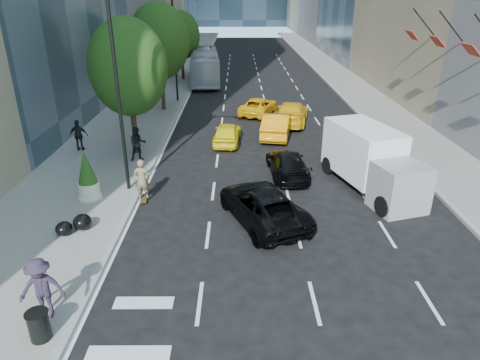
{
  "coord_description": "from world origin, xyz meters",
  "views": [
    {
      "loc": [
        -1.32,
        -14.41,
        8.65
      ],
      "look_at": [
        -1.24,
        1.65,
        1.6
      ],
      "focal_mm": 32.0,
      "sensor_mm": 36.0,
      "label": 1
    }
  ],
  "objects_px": {
    "box_truck": "(371,160)",
    "black_sedan_lincoln": "(263,205)",
    "city_bus": "(205,66)",
    "planter_shrub": "(87,176)",
    "black_sedan_mercedes": "(287,164)",
    "skateboarder": "(142,182)",
    "trash_can": "(39,326)"
  },
  "relations": [
    {
      "from": "box_truck",
      "to": "black_sedan_lincoln",
      "type": "bearing_deg",
      "value": -166.13
    },
    {
      "from": "city_bus",
      "to": "box_truck",
      "type": "relative_size",
      "value": 1.85
    },
    {
      "from": "black_sedan_lincoln",
      "to": "planter_shrub",
      "type": "bearing_deg",
      "value": -35.95
    },
    {
      "from": "black_sedan_lincoln",
      "to": "black_sedan_mercedes",
      "type": "relative_size",
      "value": 1.16
    },
    {
      "from": "black_sedan_mercedes",
      "to": "planter_shrub",
      "type": "height_order",
      "value": "planter_shrub"
    },
    {
      "from": "city_bus",
      "to": "box_truck",
      "type": "xyz_separation_m",
      "value": [
        9.72,
        -27.13,
        -0.18
      ]
    },
    {
      "from": "black_sedan_mercedes",
      "to": "city_bus",
      "type": "height_order",
      "value": "city_bus"
    },
    {
      "from": "black_sedan_mercedes",
      "to": "black_sedan_lincoln",
      "type": "bearing_deg",
      "value": 68.23
    },
    {
      "from": "skateboarder",
      "to": "box_truck",
      "type": "bearing_deg",
      "value": 178.98
    },
    {
      "from": "skateboarder",
      "to": "planter_shrub",
      "type": "relative_size",
      "value": 0.82
    },
    {
      "from": "black_sedan_mercedes",
      "to": "box_truck",
      "type": "relative_size",
      "value": 0.69
    },
    {
      "from": "trash_can",
      "to": "planter_shrub",
      "type": "xyz_separation_m",
      "value": [
        -1.4,
        8.59,
        0.66
      ]
    },
    {
      "from": "black_sedan_lincoln",
      "to": "skateboarder",
      "type": "bearing_deg",
      "value": -41.73
    },
    {
      "from": "skateboarder",
      "to": "trash_can",
      "type": "bearing_deg",
      "value": 75.51
    },
    {
      "from": "black_sedan_mercedes",
      "to": "box_truck",
      "type": "bearing_deg",
      "value": 152.5
    },
    {
      "from": "black_sedan_lincoln",
      "to": "box_truck",
      "type": "height_order",
      "value": "box_truck"
    },
    {
      "from": "trash_can",
      "to": "black_sedan_lincoln",
      "type": "bearing_deg",
      "value": 47.03
    },
    {
      "from": "box_truck",
      "to": "planter_shrub",
      "type": "xyz_separation_m",
      "value": [
        -12.93,
        -1.26,
        -0.24
      ]
    },
    {
      "from": "box_truck",
      "to": "city_bus",
      "type": "bearing_deg",
      "value": 92.93
    },
    {
      "from": "skateboarder",
      "to": "trash_can",
      "type": "xyz_separation_m",
      "value": [
        -1.0,
        -8.59,
        -0.36
      ]
    },
    {
      "from": "black_sedan_mercedes",
      "to": "box_truck",
      "type": "height_order",
      "value": "box_truck"
    },
    {
      "from": "black_sedan_lincoln",
      "to": "city_bus",
      "type": "bearing_deg",
      "value": -103.99
    },
    {
      "from": "skateboarder",
      "to": "city_bus",
      "type": "xyz_separation_m",
      "value": [
        0.8,
        28.39,
        0.72
      ]
    },
    {
      "from": "black_sedan_lincoln",
      "to": "trash_can",
      "type": "distance_m",
      "value": 9.21
    },
    {
      "from": "black_sedan_lincoln",
      "to": "black_sedan_mercedes",
      "type": "distance_m",
      "value": 4.97
    },
    {
      "from": "city_bus",
      "to": "box_truck",
      "type": "bearing_deg",
      "value": -74.7
    },
    {
      "from": "trash_can",
      "to": "black_sedan_mercedes",
      "type": "bearing_deg",
      "value": 55.78
    },
    {
      "from": "skateboarder",
      "to": "city_bus",
      "type": "relative_size",
      "value": 0.16
    },
    {
      "from": "city_bus",
      "to": "trash_can",
      "type": "height_order",
      "value": "city_bus"
    },
    {
      "from": "trash_can",
      "to": "planter_shrub",
      "type": "distance_m",
      "value": 8.73
    },
    {
      "from": "black_sedan_lincoln",
      "to": "black_sedan_mercedes",
      "type": "height_order",
      "value": "black_sedan_lincoln"
    },
    {
      "from": "black_sedan_lincoln",
      "to": "trash_can",
      "type": "height_order",
      "value": "black_sedan_lincoln"
    }
  ]
}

